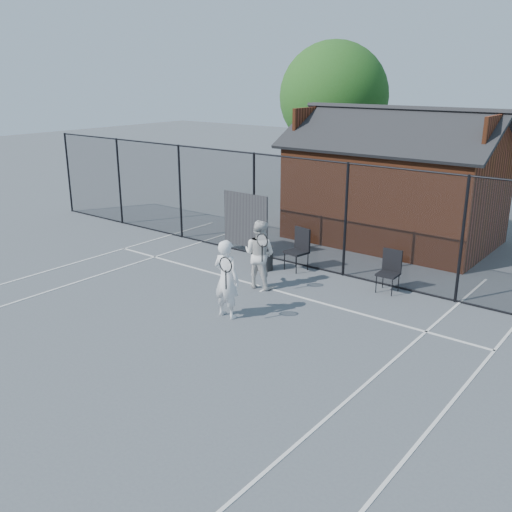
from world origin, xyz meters
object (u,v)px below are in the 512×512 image
Objects in this scene: chair_left at (296,250)px; clubhouse at (395,190)px; player_front at (226,279)px; chair_right at (388,272)px; player_back at (260,254)px; waste_bin at (265,258)px.

clubhouse is at bearing 90.80° from chair_left.
chair_right is (2.12, 3.53, -0.37)m from player_front.
chair_left is (-0.00, 1.64, -0.30)m from player_back.
chair_right is at bearing -66.02° from clubhouse.
player_front is 1.56× the size of chair_left.
chair_right is 3.42m from waste_bin.
player_back reaches higher than chair_right.
clubhouse is at bearing 83.13° from player_back.
player_back is 1.44m from waste_bin.
player_back is 1.66m from chair_left.
player_back is 1.69× the size of chair_right.
chair_right is at bearing 31.35° from player_back.
clubhouse is at bearing 73.79° from waste_bin.
player_back is at bearing 106.51° from player_front.
player_front is 1.02× the size of player_back.
player_front is at bearing -70.71° from chair_left.
chair_left is 1.71× the size of waste_bin.
chair_left reaches higher than waste_bin.
clubhouse is 9.93× the size of waste_bin.
chair_left is 0.89m from waste_bin.
chair_left is at bearing -99.41° from clubhouse.
player_front is at bearing -123.56° from chair_right.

